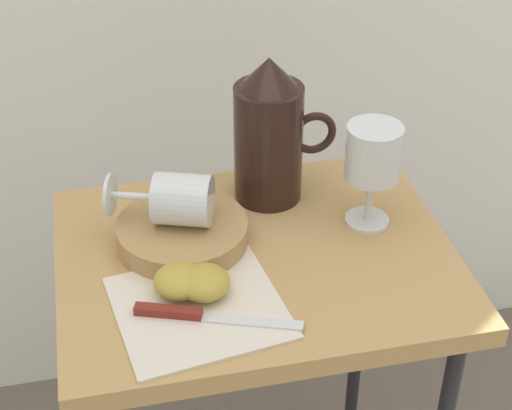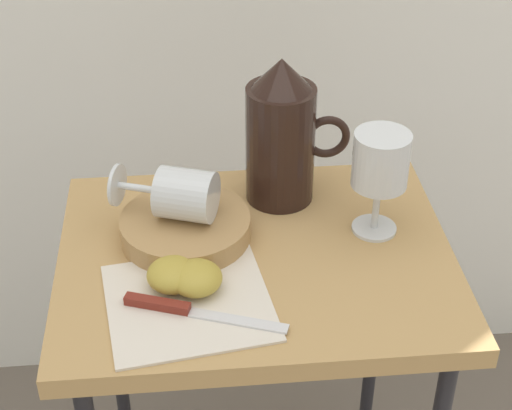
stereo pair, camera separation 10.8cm
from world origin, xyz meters
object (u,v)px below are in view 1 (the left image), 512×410
Objects in this scene: pitcher at (269,142)px; apple_half_left at (180,281)px; knife at (193,314)px; basket_tray at (183,233)px; apple_half_right at (204,282)px; table at (256,295)px; wine_glass_upright at (373,158)px; wine_glass_tipped_near at (179,199)px.

pitcher is 3.34× the size of apple_half_left.
knife is at bearing -80.11° from apple_half_left.
apple_half_right reaches higher than basket_tray.
basket_tray is 0.12m from apple_half_right.
wine_glass_upright is at bearing 12.42° from table.
pitcher is at bearing 57.57° from apple_half_right.
table is 10.12× the size of apple_half_left.
basket_tray is 2.70× the size of apple_half_left.
pitcher reaches higher than table.
knife is at bearing -132.35° from table.
knife is at bearing -92.98° from wine_glass_tipped_near.
apple_half_right is 0.05m from knife.
apple_half_left and apple_half_right have the same top height.
apple_half_left is (-0.16, -0.20, -0.07)m from pitcher.
knife is (-0.10, -0.11, 0.08)m from table.
wine_glass_tipped_near reaches higher than table.
table is 3.75× the size of basket_tray.
table is at bearing 47.65° from knife.
knife is at bearing -116.78° from apple_half_right.
basket_tray reaches higher than knife.
wine_glass_tipped_near is 0.17m from knife.
pitcher reaches higher than basket_tray.
basket_tray reaches higher than table.
table is 0.18m from knife.
wine_glass_upright is at bearing -38.44° from pitcher.
apple_half_left is 0.33× the size of knife.
basket_tray is at bearing 86.48° from knife.
wine_glass_upright is at bearing 23.49° from apple_half_right.
knife is (-0.02, -0.04, -0.01)m from apple_half_right.
wine_glass_upright is 0.77× the size of knife.
wine_glass_tipped_near reaches higher than basket_tray.
basket_tray is 0.90× the size of knife.
pitcher is 0.16m from wine_glass_upright.
table is at bearing -24.25° from basket_tray.
pitcher is at bearing 32.91° from basket_tray.
apple_half_left is 1.00× the size of apple_half_right.
wine_glass_tipped_near is at bearing 177.89° from wine_glass_upright.
wine_glass_upright is (0.27, -0.00, 0.09)m from basket_tray.
pitcher is 0.31m from knife.
wine_glass_tipped_near is at bearing 153.47° from table.
apple_half_left is (-0.29, -0.10, -0.09)m from wine_glass_upright.
wine_glass_upright is (0.12, -0.10, 0.02)m from pitcher.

